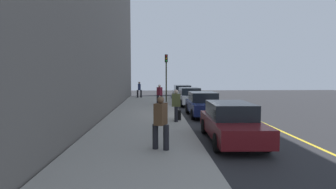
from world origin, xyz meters
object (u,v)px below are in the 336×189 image
parked_car_navy (203,104)px  pedestrian_brown_coat (161,121)px  parked_car_silver (182,92)px  pedestrian_navy_coat (139,89)px  parked_car_white (190,97)px  parked_car_maroon (231,122)px  rolling_suitcase (179,115)px  pedestrian_olive_coat (176,104)px  pedestrian_burgundy_coat (160,94)px  traffic_light_pole (166,70)px

parked_car_navy → pedestrian_brown_coat: bearing=-19.4°
parked_car_silver → pedestrian_brown_coat: bearing=-7.8°
pedestrian_navy_coat → parked_car_silver: bearing=77.6°
parked_car_white → parked_car_maroon: bearing=0.3°
parked_car_maroon → rolling_suitcase: size_ratio=5.25×
pedestrian_olive_coat → pedestrian_burgundy_coat: 8.03m
pedestrian_burgundy_coat → pedestrian_navy_coat: bearing=-163.6°
parked_car_maroon → traffic_light_pole: traffic_light_pole is taller
parked_car_white → traffic_light_pole: 3.36m
pedestrian_olive_coat → rolling_suitcase: size_ratio=1.87×
pedestrian_olive_coat → pedestrian_burgundy_coat: (-7.99, -0.77, -0.02)m
pedestrian_brown_coat → rolling_suitcase: (-5.82, 1.10, -0.67)m
parked_car_silver → pedestrian_navy_coat: bearing=-102.4°
parked_car_silver → rolling_suitcase: parked_car_silver is taller
parked_car_navy → traffic_light_pole: 8.05m
parked_car_white → pedestrian_olive_coat: size_ratio=2.51×
parked_car_silver → rolling_suitcase: size_ratio=4.67×
pedestrian_navy_coat → pedestrian_burgundy_coat: pedestrian_navy_coat is taller
parked_car_silver → parked_car_maroon: 17.89m
pedestrian_burgundy_coat → traffic_light_pole: bearing=163.6°
parked_car_maroon → pedestrian_olive_coat: (-3.73, -1.89, 0.29)m
parked_car_maroon → rolling_suitcase: 4.56m
traffic_light_pole → rolling_suitcase: traffic_light_pole is taller
parked_car_white → pedestrian_brown_coat: pedestrian_brown_coat is taller
pedestrian_olive_coat → traffic_light_pole: traffic_light_pole is taller
parked_car_navy → parked_car_maroon: 6.47m
parked_car_silver → traffic_light_pole: bearing=-25.3°
parked_car_navy → pedestrian_brown_coat: size_ratio=2.39×
parked_car_navy → parked_car_silver: bearing=-179.1°
parked_car_white → pedestrian_olive_coat: 8.90m
parked_car_white → parked_car_maroon: size_ratio=0.89×
parked_car_silver → parked_car_navy: size_ratio=1.00×
parked_car_white → parked_car_silver: bearing=-179.3°
parked_car_navy → pedestrian_burgundy_coat: 5.91m
pedestrian_navy_coat → pedestrian_brown_coat: pedestrian_brown_coat is taller
parked_car_maroon → rolling_suitcase: parked_car_maroon is taller
parked_car_maroon → pedestrian_burgundy_coat: bearing=-167.3°
pedestrian_olive_coat → pedestrian_navy_coat: (-15.17, -2.87, 0.01)m
rolling_suitcase → parked_car_silver: bearing=173.4°
pedestrian_olive_coat → pedestrian_navy_coat: size_ratio=0.99×
parked_car_navy → pedestrian_olive_coat: size_ratio=2.50×
pedestrian_olive_coat → pedestrian_burgundy_coat: pedestrian_olive_coat is taller
parked_car_silver → pedestrian_brown_coat: (19.49, -2.68, 0.34)m
parked_car_silver → parked_car_white: (5.45, 0.07, -0.00)m
parked_car_navy → traffic_light_pole: size_ratio=0.98×
parked_car_navy → pedestrian_olive_coat: bearing=-35.1°
pedestrian_olive_coat → pedestrian_navy_coat: pedestrian_navy_coat is taller
pedestrian_olive_coat → rolling_suitcase: pedestrian_olive_coat is taller
parked_car_navy → parked_car_white: bearing=-179.0°
parked_car_maroon → traffic_light_pole: bearing=-171.8°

